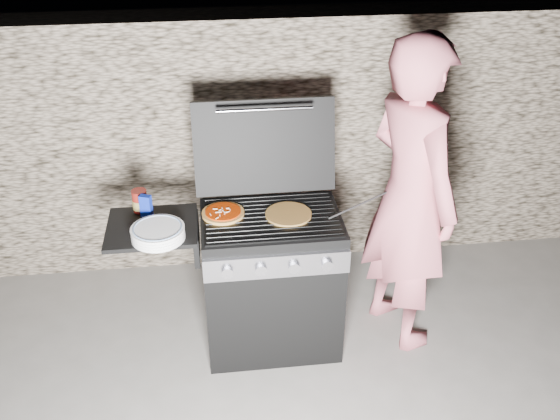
{
  "coord_description": "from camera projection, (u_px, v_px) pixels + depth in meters",
  "views": [
    {
      "loc": [
        -0.32,
        -3.0,
        2.76
      ],
      "look_at": [
        0.05,
        0.0,
        0.95
      ],
      "focal_mm": 40.0,
      "sensor_mm": 36.0,
      "label": 1
    }
  ],
  "objects": [
    {
      "name": "blue_carton",
      "position": [
        146.0,
        206.0,
        3.51
      ],
      "size": [
        0.07,
        0.06,
        0.14
      ],
      "primitive_type": "cube",
      "rotation": [
        0.0,
        0.0,
        -0.38
      ],
      "color": "#0C2193",
      "rests_on": "gas_grill"
    },
    {
      "name": "tongs",
      "position": [
        361.0,
        204.0,
        3.56
      ],
      "size": [
        0.41,
        0.16,
        0.09
      ],
      "primitive_type": "cylinder",
      "rotation": [
        0.0,
        1.4,
        0.35
      ],
      "color": "black",
      "rests_on": "gas_grill"
    },
    {
      "name": "sauce_jar",
      "position": [
        140.0,
        201.0,
        3.57
      ],
      "size": [
        0.1,
        0.1,
        0.13
      ],
      "primitive_type": "cylinder",
      "rotation": [
        0.0,
        0.0,
        0.23
      ],
      "color": "maroon",
      "rests_on": "gas_grill"
    },
    {
      "name": "stone_wall",
      "position": [
        255.0,
        141.0,
        4.43
      ],
      "size": [
        8.0,
        0.35,
        1.8
      ],
      "primitive_type": "cube",
      "color": "tan",
      "rests_on": "ground"
    },
    {
      "name": "ground",
      "position": [
        272.0,
        337.0,
        4.0
      ],
      "size": [
        50.0,
        50.0,
        0.0
      ],
      "primitive_type": "plane",
      "color": "#615C57"
    },
    {
      "name": "pizza_plain",
      "position": [
        288.0,
        214.0,
        3.54
      ],
      "size": [
        0.27,
        0.27,
        0.01
      ],
      "primitive_type": "cylinder",
      "rotation": [
        0.0,
        0.0,
        0.03
      ],
      "color": "#B37E39",
      "rests_on": "gas_grill"
    },
    {
      "name": "person",
      "position": [
        410.0,
        197.0,
        3.6
      ],
      "size": [
        0.68,
        0.82,
        1.94
      ],
      "primitive_type": "imported",
      "rotation": [
        0.0,
        0.0,
        1.93
      ],
      "color": "#C25F6C",
      "rests_on": "ground"
    },
    {
      "name": "pizza_topped",
      "position": [
        223.0,
        213.0,
        3.54
      ],
      "size": [
        0.27,
        0.27,
        0.03
      ],
      "primitive_type": null,
      "rotation": [
        0.0,
        0.0,
        -0.12
      ],
      "color": "#E0BC69",
      "rests_on": "gas_grill"
    },
    {
      "name": "gas_grill",
      "position": [
        230.0,
        284.0,
        3.74
      ],
      "size": [
        1.34,
        0.79,
        0.91
      ],
      "primitive_type": null,
      "color": "black",
      "rests_on": "ground"
    },
    {
      "name": "plate_stack",
      "position": [
        158.0,
        233.0,
        3.34
      ],
      "size": [
        0.36,
        0.36,
        0.07
      ],
      "primitive_type": "cylinder",
      "rotation": [
        0.0,
        0.0,
        0.31
      ],
      "color": "white",
      "rests_on": "gas_grill"
    }
  ]
}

